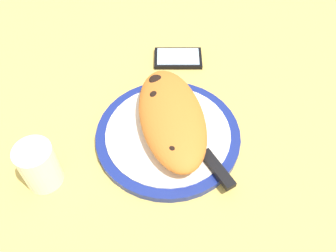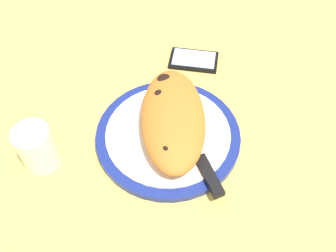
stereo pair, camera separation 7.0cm
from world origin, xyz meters
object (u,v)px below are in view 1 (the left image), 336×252
Objects in this scene: calzone at (172,117)px; water_glass at (40,167)px; fork at (132,141)px; knife at (207,156)px; plate at (168,135)px; smartphone at (178,58)px.

calzone is 3.03× the size of water_glass.
water_glass is (-0.07, -17.05, 1.94)cm from fork.
calzone is 1.23× the size of knife.
knife is 29.84cm from water_glass.
plate is 1.26× the size of knife.
knife is at bearing 16.66° from calzone.
knife is 29.05cm from smartphone.
knife is (8.27, 4.09, 1.41)cm from plate.
plate is 3.11× the size of water_glass.
calzone reaches higher than knife.
smartphone is at bearing 149.40° from plate.
fork is 0.69× the size of knife.
calzone is 25.55cm from water_glass.
water_glass is (0.19, -25.54, -0.66)cm from calzone.
calzone is at bearing 90.43° from water_glass.
calzone is at bearing -163.34° from knife.
knife reaches higher than fork.
knife reaches higher than plate.
smartphone is at bearing 150.87° from calzone.
water_glass reaches higher than smartphone.
calzone is 21.69cm from smartphone.
water_glass is (-9.18, -28.35, 1.66)cm from knife.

